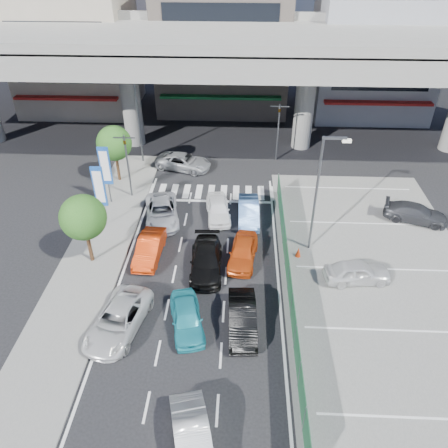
{
  "coord_description": "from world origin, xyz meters",
  "views": [
    {
      "loc": [
        2.41,
        -17.17,
        18.03
      ],
      "look_at": [
        1.36,
        5.79,
        1.93
      ],
      "focal_mm": 35.0,
      "sensor_mm": 36.0,
      "label": 1
    }
  ],
  "objects_px": {
    "taxi_orange_left": "(150,248)",
    "wagon_silver_front_left": "(162,212)",
    "traffic_light_right": "(279,118)",
    "hatch_white_back_mid": "(193,441)",
    "signboard_near": "(99,188)",
    "parked_sedan_white": "(357,272)",
    "hatch_black_mid_right": "(242,318)",
    "sedan_black_mid": "(206,260)",
    "parked_sedan_dgrey": "(416,213)",
    "taxi_orange_right": "(243,252)",
    "tree_near": "(83,218)",
    "tree_far": "(114,143)",
    "signboard_far": "(105,168)",
    "taxi_teal_mid": "(187,318)",
    "kei_truck_front_right": "(249,211)",
    "street_lamp_left": "(140,111)",
    "traffic_cone": "(298,252)",
    "crossing_wagon_silver": "(183,162)",
    "sedan_white_mid_left": "(118,320)",
    "sedan_white_front_mid": "(218,209)",
    "street_lamp_right": "(320,186)",
    "traffic_light_left": "(126,151)"
  },
  "relations": [
    {
      "from": "signboard_near",
      "to": "hatch_black_mid_right",
      "type": "height_order",
      "value": "signboard_near"
    },
    {
      "from": "hatch_black_mid_right",
      "to": "taxi_orange_left",
      "type": "xyz_separation_m",
      "value": [
        -6.03,
        5.74,
        -0.01
      ]
    },
    {
      "from": "signboard_near",
      "to": "taxi_orange_left",
      "type": "xyz_separation_m",
      "value": [
        3.82,
        -3.35,
        -2.38
      ]
    },
    {
      "from": "parked_sedan_white",
      "to": "parked_sedan_dgrey",
      "type": "relative_size",
      "value": 0.9
    },
    {
      "from": "traffic_light_right",
      "to": "tree_near",
      "type": "height_order",
      "value": "traffic_light_right"
    },
    {
      "from": "taxi_orange_right",
      "to": "street_lamp_left",
      "type": "bearing_deg",
      "value": 131.21
    },
    {
      "from": "signboard_near",
      "to": "tree_near",
      "type": "distance_m",
      "value": 4.01
    },
    {
      "from": "tree_near",
      "to": "taxi_orange_right",
      "type": "bearing_deg",
      "value": 3.15
    },
    {
      "from": "hatch_white_back_mid",
      "to": "parked_sedan_dgrey",
      "type": "height_order",
      "value": "hatch_white_back_mid"
    },
    {
      "from": "traffic_light_left",
      "to": "hatch_black_mid_right",
      "type": "bearing_deg",
      "value": -55.96
    },
    {
      "from": "signboard_far",
      "to": "taxi_teal_mid",
      "type": "xyz_separation_m",
      "value": [
        7.3,
        -12.17,
        -2.39
      ]
    },
    {
      "from": "street_lamp_left",
      "to": "hatch_black_mid_right",
      "type": "distance_m",
      "value": 21.49
    },
    {
      "from": "tree_far",
      "to": "sedan_white_mid_left",
      "type": "relative_size",
      "value": 0.97
    },
    {
      "from": "taxi_orange_left",
      "to": "taxi_orange_right",
      "type": "xyz_separation_m",
      "value": [
        6.01,
        -0.11,
        0.01
      ]
    },
    {
      "from": "tree_near",
      "to": "taxi_orange_left",
      "type": "xyz_separation_m",
      "value": [
        3.62,
        0.64,
        -2.71
      ]
    },
    {
      "from": "taxi_orange_left",
      "to": "wagon_silver_front_left",
      "type": "height_order",
      "value": "wagon_silver_front_left"
    },
    {
      "from": "taxi_orange_right",
      "to": "tree_near",
      "type": "bearing_deg",
      "value": -169.23
    },
    {
      "from": "hatch_white_back_mid",
      "to": "taxi_orange_right",
      "type": "relative_size",
      "value": 1.03
    },
    {
      "from": "street_lamp_left",
      "to": "sedan_white_mid_left",
      "type": "distance_m",
      "value": 20.08
    },
    {
      "from": "parked_sedan_white",
      "to": "taxi_orange_right",
      "type": "bearing_deg",
      "value": 70.79
    },
    {
      "from": "traffic_light_right",
      "to": "tree_far",
      "type": "height_order",
      "value": "traffic_light_right"
    },
    {
      "from": "hatch_white_back_mid",
      "to": "street_lamp_left",
      "type": "bearing_deg",
      "value": 90.42
    },
    {
      "from": "kei_truck_front_right",
      "to": "hatch_white_back_mid",
      "type": "bearing_deg",
      "value": -98.93
    },
    {
      "from": "traffic_cone",
      "to": "parked_sedan_white",
      "type": "bearing_deg",
      "value": -33.51
    },
    {
      "from": "traffic_light_right",
      "to": "sedan_white_mid_left",
      "type": "distance_m",
      "value": 22.79
    },
    {
      "from": "kei_truck_front_right",
      "to": "parked_sedan_dgrey",
      "type": "xyz_separation_m",
      "value": [
        12.01,
        0.32,
        0.01
      ]
    },
    {
      "from": "signboard_near",
      "to": "sedan_black_mid",
      "type": "relative_size",
      "value": 0.99
    },
    {
      "from": "hatch_white_back_mid",
      "to": "sedan_white_front_mid",
      "type": "xyz_separation_m",
      "value": [
        0.04,
        17.28,
        0.0
      ]
    },
    {
      "from": "signboard_far",
      "to": "traffic_light_right",
      "type": "bearing_deg",
      "value": 31.43
    },
    {
      "from": "taxi_teal_mid",
      "to": "signboard_near",
      "type": "bearing_deg",
      "value": 113.41
    },
    {
      "from": "sedan_black_mid",
      "to": "wagon_silver_front_left",
      "type": "bearing_deg",
      "value": 122.01
    },
    {
      "from": "street_lamp_left",
      "to": "taxi_orange_right",
      "type": "xyz_separation_m",
      "value": [
        8.95,
        -13.47,
        -4.08
      ]
    },
    {
      "from": "signboard_far",
      "to": "wagon_silver_front_left",
      "type": "height_order",
      "value": "signboard_far"
    },
    {
      "from": "traffic_cone",
      "to": "kei_truck_front_right",
      "type": "bearing_deg",
      "value": 127.52
    },
    {
      "from": "signboard_far",
      "to": "sedan_white_front_mid",
      "type": "xyz_separation_m",
      "value": [
        8.35,
        -1.53,
        -2.37
      ]
    },
    {
      "from": "signboard_near",
      "to": "crossing_wagon_silver",
      "type": "distance_m",
      "value": 10.24
    },
    {
      "from": "kei_truck_front_right",
      "to": "traffic_cone",
      "type": "relative_size",
      "value": 6.14
    },
    {
      "from": "wagon_silver_front_left",
      "to": "sedan_white_front_mid",
      "type": "relative_size",
      "value": 1.23
    },
    {
      "from": "street_lamp_left",
      "to": "sedan_white_mid_left",
      "type": "bearing_deg",
      "value": -82.89
    },
    {
      "from": "taxi_teal_mid",
      "to": "traffic_cone",
      "type": "xyz_separation_m",
      "value": [
        6.5,
        6.21,
        -0.28
      ]
    },
    {
      "from": "signboard_near",
      "to": "parked_sedan_white",
      "type": "bearing_deg",
      "value": -17.07
    },
    {
      "from": "signboard_near",
      "to": "taxi_orange_right",
      "type": "bearing_deg",
      "value": -19.43
    },
    {
      "from": "signboard_near",
      "to": "signboard_far",
      "type": "distance_m",
      "value": 3.03
    },
    {
      "from": "taxi_orange_left",
      "to": "wagon_silver_front_left",
      "type": "distance_m",
      "value": 4.25
    },
    {
      "from": "traffic_light_right",
      "to": "hatch_white_back_mid",
      "type": "height_order",
      "value": "traffic_light_right"
    },
    {
      "from": "signboard_far",
      "to": "sedan_black_mid",
      "type": "xyz_separation_m",
      "value": [
        7.95,
        -7.41,
        -2.37
      ]
    },
    {
      "from": "tree_near",
      "to": "signboard_far",
      "type": "bearing_deg",
      "value": 94.9
    },
    {
      "from": "hatch_black_mid_right",
      "to": "sedan_black_mid",
      "type": "bearing_deg",
      "value": 113.38
    },
    {
      "from": "signboard_near",
      "to": "tree_near",
      "type": "xyz_separation_m",
      "value": [
        0.2,
        -3.99,
        0.32
      ]
    },
    {
      "from": "street_lamp_right",
      "to": "wagon_silver_front_left",
      "type": "height_order",
      "value": "street_lamp_right"
    }
  ]
}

